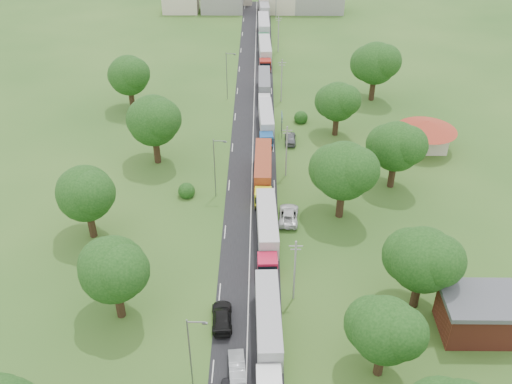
{
  "coord_description": "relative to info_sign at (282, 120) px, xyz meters",
  "views": [
    {
      "loc": [
        1.4,
        -57.45,
        50.18
      ],
      "look_at": [
        0.74,
        11.73,
        3.0
      ],
      "focal_mm": 40.0,
      "sensor_mm": 36.0,
      "label": 1
    }
  ],
  "objects": [
    {
      "name": "pole_5",
      "position": [
        0.3,
        70.0,
        1.68
      ],
      "size": [
        1.6,
        0.24,
        9.0
      ],
      "color": "gray",
      "rests_on": "ground"
    },
    {
      "name": "tree_4",
      "position": [
        7.79,
        -24.83,
        4.85
      ],
      "size": [
        9.6,
        9.6,
        12.05
      ],
      "color": "#382616",
      "rests_on": "ground"
    },
    {
      "name": "truck_1",
      "position": [
        -2.85,
        -31.32,
        -0.76
      ],
      "size": [
        3.07,
        15.27,
        4.22
      ],
      "color": "red",
      "rests_on": "ground"
    },
    {
      "name": "truck_6",
      "position": [
        -3.15,
        53.14,
        -0.69
      ],
      "size": [
        3.02,
        15.74,
        4.36
      ],
      "color": "#25643F",
      "rests_on": "ground"
    },
    {
      "name": "tree_2",
      "position": [
        8.79,
        -52.86,
        3.59
      ],
      "size": [
        8.0,
        8.0,
        10.1
      ],
      "color": "#382616",
      "rests_on": "ground"
    },
    {
      "name": "truck_0",
      "position": [
        -2.85,
        -48.95,
        -0.72
      ],
      "size": [
        3.04,
        15.53,
        4.3
      ],
      "color": "white",
      "rests_on": "ground"
    },
    {
      "name": "pole_4",
      "position": [
        0.3,
        42.0,
        1.68
      ],
      "size": [
        1.6,
        0.24,
        9.0
      ],
      "color": "gray",
      "rests_on": "ground"
    },
    {
      "name": "tree_13",
      "position": [
        -29.21,
        10.16,
        4.22
      ],
      "size": [
        8.8,
        8.8,
        11.07
      ],
      "color": "#382616",
      "rests_on": "ground"
    },
    {
      "name": "house_cream",
      "position": [
        24.8,
        -5.0,
        0.64
      ],
      "size": [
        10.08,
        10.08,
        5.8
      ],
      "color": "beige",
      "rests_on": "ground"
    },
    {
      "name": "lamp_1",
      "position": [
        -10.55,
        -20.0,
        2.55
      ],
      "size": [
        2.03,
        0.22,
        10.0
      ],
      "color": "slate",
      "rests_on": "ground"
    },
    {
      "name": "road",
      "position": [
        -5.2,
        -15.0,
        -3.0
      ],
      "size": [
        8.0,
        200.0,
        0.04
      ],
      "primitive_type": "cube",
      "color": "black",
      "rests_on": "ground"
    },
    {
      "name": "pole_3",
      "position": [
        0.3,
        14.0,
        1.68
      ],
      "size": [
        1.6,
        0.24,
        9.0
      ],
      "color": "gray",
      "rests_on": "ground"
    },
    {
      "name": "truck_4",
      "position": [
        -3.13,
        17.09,
        -0.97
      ],
      "size": [
        2.42,
        13.82,
        3.83
      ],
      "color": "silver",
      "rests_on": "ground"
    },
    {
      "name": "info_sign",
      "position": [
        0.0,
        0.0,
        0.0
      ],
      "size": [
        0.12,
        3.1,
        4.1
      ],
      "color": "slate",
      "rests_on": "ground"
    },
    {
      "name": "house_brick",
      "position": [
        20.8,
        -47.0,
        -0.35
      ],
      "size": [
        8.6,
        6.6,
        5.2
      ],
      "color": "maroon",
      "rests_on": "ground"
    },
    {
      "name": "car_lane_mid",
      "position": [
        -6.2,
        -53.0,
        -2.2
      ],
      "size": [
        2.17,
        5.01,
        1.6
      ],
      "primitive_type": "imported",
      "rotation": [
        0.0,
        0.0,
        3.24
      ],
      "color": "#A5A9AD",
      "rests_on": "ground"
    },
    {
      "name": "pole_1",
      "position": [
        0.3,
        -42.0,
        1.68
      ],
      "size": [
        1.6,
        0.24,
        9.0
      ],
      "color": "gray",
      "rests_on": "ground"
    },
    {
      "name": "tree_6",
      "position": [
        9.79,
        0.14,
        3.59
      ],
      "size": [
        8.0,
        8.0,
        10.1
      ],
      "color": "#382616",
      "rests_on": "ground"
    },
    {
      "name": "car_verge_near",
      "position": [
        0.3,
        -25.96,
        -2.17
      ],
      "size": [
        3.2,
        6.17,
        1.66
      ],
      "primitive_type": "imported",
      "rotation": [
        0.0,
        0.0,
        3.07
      ],
      "color": "silver",
      "rests_on": "ground"
    },
    {
      "name": "lamp_0",
      "position": [
        -10.55,
        -55.0,
        2.55
      ],
      "size": [
        2.03,
        0.22,
        10.0
      ],
      "color": "slate",
      "rests_on": "ground"
    },
    {
      "name": "truck_2",
      "position": [
        -3.4,
        -16.26,
        -0.78
      ],
      "size": [
        2.78,
        15.13,
        4.19
      ],
      "color": "yellow",
      "rests_on": "ground"
    },
    {
      "name": "truck_5",
      "position": [
        -2.89,
        35.94,
        -0.78
      ],
      "size": [
        3.03,
        15.13,
        4.18
      ],
      "color": "#A32019",
      "rests_on": "ground"
    },
    {
      "name": "lamp_2",
      "position": [
        -10.55,
        15.0,
        2.55
      ],
      "size": [
        2.03,
        0.22,
        10.0
      ],
      "color": "slate",
      "rests_on": "ground"
    },
    {
      "name": "tree_11",
      "position": [
        -27.21,
        -29.84,
        4.22
      ],
      "size": [
        8.8,
        8.8,
        11.07
      ],
      "color": "#382616",
      "rests_on": "ground"
    },
    {
      "name": "ground",
      "position": [
        -5.2,
        -35.0,
        -3.0
      ],
      "size": [
        260.0,
        260.0,
        0.0
      ],
      "primitive_type": "plane",
      "color": "#274F1A",
      "rests_on": "ground"
    },
    {
      "name": "truck_7",
      "position": [
        -3.1,
        69.45,
        -0.81
      ],
      "size": [
        3.18,
        14.96,
        4.13
      ],
      "color": "silver",
      "rests_on": "ground"
    },
    {
      "name": "tree_10",
      "position": [
        -20.21,
        -44.84,
        4.22
      ],
      "size": [
        8.8,
        8.8,
        11.07
      ],
      "color": "#382616",
      "rests_on": "ground"
    },
    {
      "name": "car_lane_rear",
      "position": [
        -8.2,
        -45.98,
        -2.17
      ],
      "size": [
        2.72,
        5.9,
        1.67
      ],
      "primitive_type": "imported",
      "rotation": [
        0.0,
        0.0,
        3.21
      ],
      "color": "black",
      "rests_on": "ground"
    },
    {
      "name": "truck_3",
      "position": [
        -2.83,
        1.05,
        -0.95
      ],
      "size": [
        2.88,
        14.0,
        3.87
      ],
      "color": "#17498A",
      "rests_on": "ground"
    },
    {
      "name": "car_verge_far",
      "position": [
        1.5,
        -3.01,
        -2.18
      ],
      "size": [
        2.1,
        4.91,
        1.65
      ],
      "primitive_type": "imported",
      "rotation": [
        0.0,
        0.0,
        3.11
      ],
      "color": "#585C60",
      "rests_on": "ground"
    },
    {
      "name": "tree_3",
      "position": [
        14.79,
        -42.84,
        4.22
      ],
      "size": [
        8.8,
        8.8,
        11.07
      ],
      "color": "#382616",
      "rests_on": "ground"
    },
    {
      "name": "tree_5",
      "position": [
        16.79,
        -16.84,
        4.22
      ],
      "size": [
        8.8,
        8.8,
        11.07
      ],
      "color": "#382616",
      "rests_on": "ground"
    },
    {
      "name": "tree_7",
      "position": [
        18.79,
        15.17,
        4.85
      ],
      "size": [
        9.6,
        9.6,
        12.05
      ],
      "color": "#382616",
      "rests_on": "ground"
    },
    {
      "name": "pole_2",
      "position": [
        0.3,
        -14.0,
        1.68
      ],
      "size": [
        1.6,
        0.24,
        9.0
      ],
      "color": "gray",
      "rests_on": "ground"
    },
    {
      "name": "tree_12",
      "position": [
        -21.21,
        -9.83,
        4.85
      ],
      "size": [
        9.6,
        9.6,
        12.05
      ],
      "color": "#382616",
      "rests_on": "ground"
    }
  ]
}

